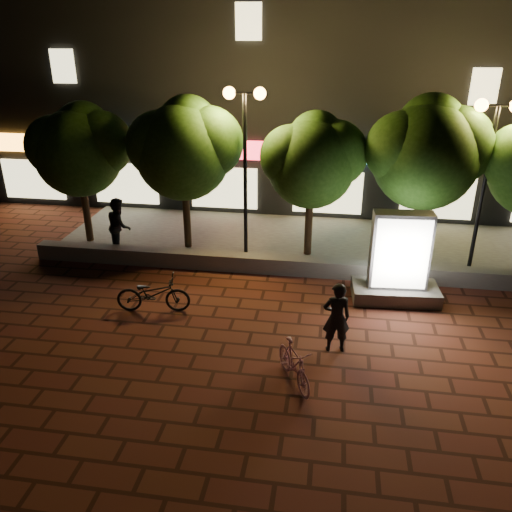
% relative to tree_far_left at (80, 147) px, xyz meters
% --- Properties ---
extents(ground, '(80.00, 80.00, 0.00)m').
position_rel_tree_far_left_xyz_m(ground, '(6.95, -5.46, -3.29)').
color(ground, '#512619').
rests_on(ground, ground).
extents(retaining_wall, '(16.00, 0.45, 0.50)m').
position_rel_tree_far_left_xyz_m(retaining_wall, '(6.95, -1.46, -3.04)').
color(retaining_wall, slate).
rests_on(retaining_wall, ground).
extents(sidewalk, '(16.00, 5.00, 0.08)m').
position_rel_tree_far_left_xyz_m(sidewalk, '(6.95, 1.04, -3.25)').
color(sidewalk, slate).
rests_on(sidewalk, ground).
extents(building_block, '(28.00, 8.12, 11.30)m').
position_rel_tree_far_left_xyz_m(building_block, '(6.94, 7.53, 1.70)').
color(building_block, black).
rests_on(building_block, ground).
extents(tree_far_left, '(3.36, 2.80, 4.63)m').
position_rel_tree_far_left_xyz_m(tree_far_left, '(0.00, 0.00, 0.00)').
color(tree_far_left, '#302012').
rests_on(tree_far_left, sidewalk).
extents(tree_left, '(3.60, 3.00, 4.89)m').
position_rel_tree_far_left_xyz_m(tree_left, '(3.50, 0.00, 0.15)').
color(tree_left, '#302012').
rests_on(tree_left, sidewalk).
extents(tree_mid, '(3.24, 2.70, 4.50)m').
position_rel_tree_far_left_xyz_m(tree_mid, '(7.50, -0.00, -0.08)').
color(tree_mid, '#302012').
rests_on(tree_mid, sidewalk).
extents(tree_right, '(3.72, 3.10, 5.07)m').
position_rel_tree_far_left_xyz_m(tree_right, '(10.80, 0.00, 0.27)').
color(tree_right, '#302012').
rests_on(tree_right, sidewalk).
extents(street_lamp_left, '(1.26, 0.36, 5.18)m').
position_rel_tree_far_left_xyz_m(street_lamp_left, '(5.45, -0.26, 0.74)').
color(street_lamp_left, black).
rests_on(street_lamp_left, sidewalk).
extents(street_lamp_right, '(1.26, 0.36, 4.98)m').
position_rel_tree_far_left_xyz_m(street_lamp_right, '(12.45, -0.26, 0.60)').
color(street_lamp_right, black).
rests_on(street_lamp_right, sidewalk).
extents(ad_kiosk, '(2.37, 1.29, 2.49)m').
position_rel_tree_far_left_xyz_m(ad_kiosk, '(9.99, -2.62, -2.29)').
color(ad_kiosk, slate).
rests_on(ad_kiosk, ground).
extents(scooter_pink, '(1.13, 1.58, 0.94)m').
position_rel_tree_far_left_xyz_m(scooter_pink, '(7.57, -6.70, -2.82)').
color(scooter_pink, '#C47B99').
rests_on(scooter_pink, ground).
extents(rider, '(0.69, 0.52, 1.72)m').
position_rel_tree_far_left_xyz_m(rider, '(8.40, -5.34, -2.43)').
color(rider, black).
rests_on(rider, ground).
extents(scooter_parked, '(1.99, 0.93, 1.00)m').
position_rel_tree_far_left_xyz_m(scooter_parked, '(3.70, -4.26, -2.79)').
color(scooter_parked, black).
rests_on(scooter_parked, ground).
extents(pedestrian, '(0.98, 1.09, 1.84)m').
position_rel_tree_far_left_xyz_m(pedestrian, '(1.44, -0.88, -2.29)').
color(pedestrian, black).
rests_on(pedestrian, sidewalk).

